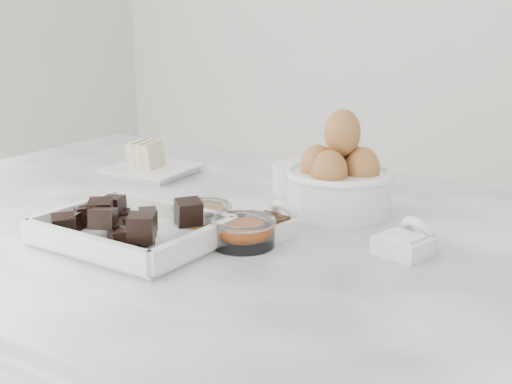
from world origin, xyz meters
TOP-DOWN VIEW (x-y plane):
  - marble_slab at (0.00, 0.00)m, footprint 1.20×0.80m
  - chocolate_dish at (-0.06, -0.14)m, footprint 0.23×0.18m
  - butter_plate at (-0.28, 0.15)m, footprint 0.15×0.15m
  - sugar_ramekin at (-0.01, 0.20)m, footprint 0.07×0.07m
  - egg_bowl at (0.10, 0.13)m, footprint 0.16×0.16m
  - honey_bowl at (-0.01, -0.05)m, footprint 0.08×0.08m
  - zest_bowl at (0.07, -0.07)m, footprint 0.08×0.08m
  - vanilla_spoon at (0.07, -0.01)m, footprint 0.07×0.08m
  - salt_spoon at (0.25, 0.01)m, footprint 0.07×0.09m

SIDE VIEW (x-z plane):
  - marble_slab at x=0.00m, z-range 0.90..0.94m
  - vanilla_spoon at x=0.07m, z-range 0.93..0.98m
  - salt_spoon at x=0.25m, z-range 0.93..0.98m
  - butter_plate at x=-0.28m, z-range 0.93..0.99m
  - honey_bowl at x=-0.01m, z-range 0.94..0.98m
  - zest_bowl at x=0.07m, z-range 0.94..0.98m
  - sugar_ramekin at x=-0.01m, z-range 0.94..0.99m
  - chocolate_dish at x=-0.06m, z-range 0.93..0.99m
  - egg_bowl at x=0.10m, z-range 0.91..1.06m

